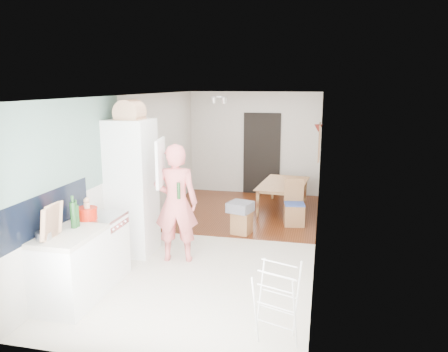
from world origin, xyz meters
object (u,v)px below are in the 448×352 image
at_px(person, 176,193).
at_px(drying_rack, 277,304).
at_px(stool, 242,223).
at_px(dining_table, 284,198).
at_px(dining_chair, 294,203).

distance_m(person, drying_rack, 2.60).
relative_size(person, stool, 5.07).
height_order(person, dining_table, person).
xyz_separation_m(dining_chair, drying_rack, (0.08, -3.91, -0.03)).
xyz_separation_m(person, drying_rack, (1.74, -1.82, -0.66)).
bearing_deg(drying_rack, stool, 126.55).
bearing_deg(dining_chair, stool, -151.02).
xyz_separation_m(dining_table, dining_chair, (0.28, -1.07, 0.19)).
height_order(person, stool, person).
bearing_deg(dining_chair, person, -137.48).
bearing_deg(person, dining_table, -124.64).
distance_m(person, dining_chair, 2.74).
height_order(dining_chair, stool, dining_chair).
bearing_deg(dining_chair, dining_table, 95.59).
bearing_deg(stool, dining_chair, 38.19).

